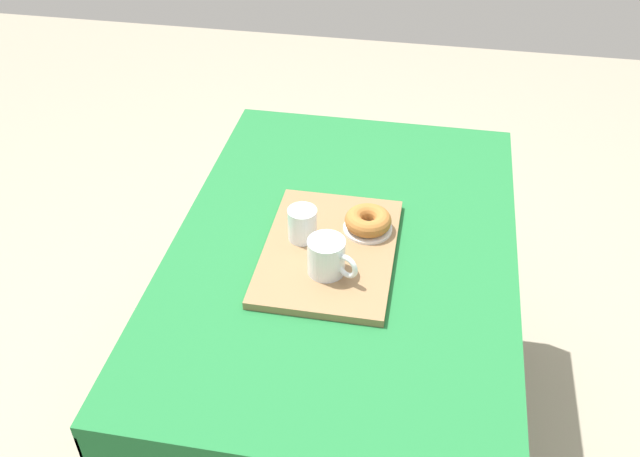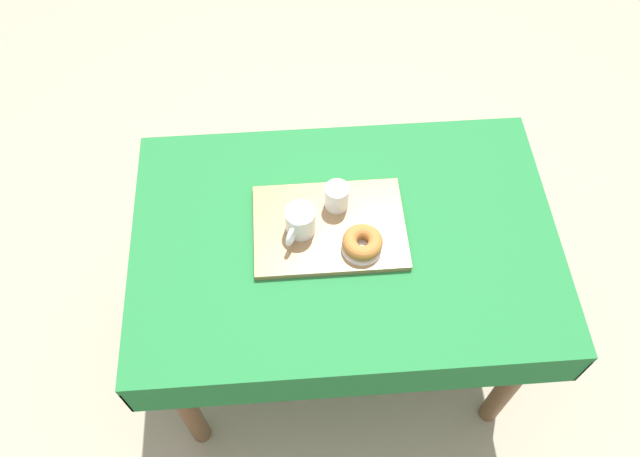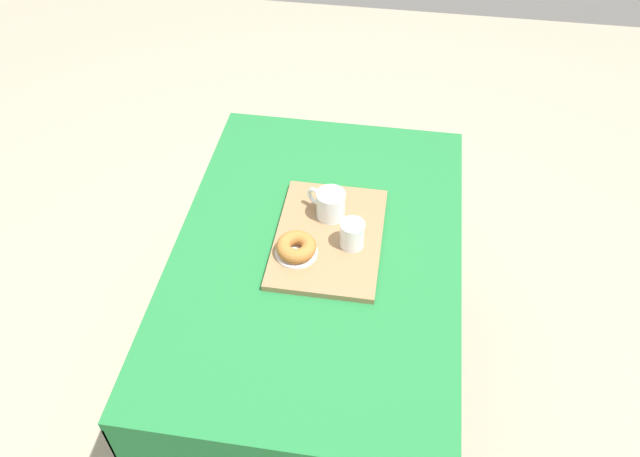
% 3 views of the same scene
% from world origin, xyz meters
% --- Properties ---
extents(ground_plane, '(6.00, 6.00, 0.00)m').
position_xyz_m(ground_plane, '(0.00, 0.00, 0.00)').
color(ground_plane, gray).
extents(dining_table, '(1.21, 0.81, 0.77)m').
position_xyz_m(dining_table, '(0.00, 0.00, 0.65)').
color(dining_table, '#1E6B33').
rests_on(dining_table, ground).
extents(serving_tray, '(0.43, 0.30, 0.02)m').
position_xyz_m(serving_tray, '(0.04, -0.03, 0.78)').
color(serving_tray, olive).
rests_on(serving_tray, dining_table).
extents(tea_mug_left, '(0.09, 0.12, 0.09)m').
position_xyz_m(tea_mug_left, '(0.13, -0.02, 0.83)').
color(tea_mug_left, white).
rests_on(tea_mug_left, serving_tray).
extents(water_glass_near, '(0.07, 0.07, 0.08)m').
position_xyz_m(water_glass_near, '(0.02, -0.10, 0.83)').
color(water_glass_near, white).
rests_on(water_glass_near, serving_tray).
extents(donut_plate_left, '(0.12, 0.12, 0.01)m').
position_xyz_m(donut_plate_left, '(-0.04, 0.05, 0.79)').
color(donut_plate_left, white).
rests_on(donut_plate_left, serving_tray).
extents(sugar_donut_left, '(0.11, 0.11, 0.04)m').
position_xyz_m(sugar_donut_left, '(-0.04, 0.05, 0.82)').
color(sugar_donut_left, '#A3662D').
rests_on(sugar_donut_left, donut_plate_left).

